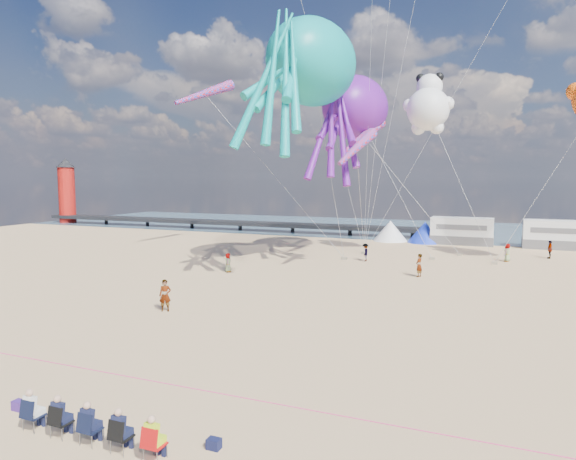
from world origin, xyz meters
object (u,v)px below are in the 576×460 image
object	(u,v)px
tent_blue	(425,232)
sandbag_e	(364,253)
motorhome_1	(557,235)
sandbag_a	(344,258)
kite_octopus_purple	(355,108)
tent_white	(390,231)
cooler_navy	(214,444)
beachgoer_2	(365,252)
beachgoer_5	(419,265)
standing_person	(165,295)
spectator_row	(91,422)
beachgoer_6	(507,253)
motorhome_0	(462,231)
kite_octopus_teal	(312,63)
lighthouse	(67,195)
sandbag_b	(432,258)
windsock_right	(356,148)
beachgoer_3	(550,250)
kite_panda	(428,109)
windsock_mid	(363,137)
sandbag_d	(460,255)
beachgoer_0	(228,263)
windsock_left	(204,94)
sandbag_c	(494,263)
cooler_purple	(19,405)

from	to	relation	value
tent_blue	sandbag_e	size ratio (longest dim) A/B	8.00
motorhome_1	sandbag_a	distance (m)	24.13
kite_octopus_purple	tent_white	bearing A→B (deg)	69.03
cooler_navy	sandbag_e	distance (m)	37.26
beachgoer_2	beachgoer_5	xyz separation A→B (m)	(5.51, -5.58, 0.09)
standing_person	sandbag_a	world-z (taller)	standing_person
spectator_row	beachgoer_6	xyz separation A→B (m)	(11.30, 38.58, 0.16)
motorhome_0	tent_blue	distance (m)	4.01
cooler_navy	kite_octopus_teal	size ratio (longest dim) A/B	0.03
cooler_navy	kite_octopus_purple	world-z (taller)	kite_octopus_purple
tent_white	kite_octopus_purple	size ratio (longest dim) A/B	0.32
sandbag_e	sandbag_a	bearing A→B (deg)	-102.81
lighthouse	sandbag_b	distance (m)	62.55
windsock_right	motorhome_1	bearing A→B (deg)	69.95
standing_person	beachgoer_3	world-z (taller)	standing_person
beachgoer_5	motorhome_0	bearing A→B (deg)	-165.69
kite_panda	sandbag_e	bearing A→B (deg)	167.63
spectator_row	kite_panda	distance (m)	40.00
tent_blue	windsock_mid	xyz separation A→B (m)	(-3.66, -14.77, 9.90)
beachgoer_5	kite_panda	bearing A→B (deg)	-155.84
windsock_right	sandbag_e	bearing A→B (deg)	116.38
sandbag_a	kite_octopus_purple	size ratio (longest dim) A/B	0.04
sandbag_e	sandbag_d	bearing A→B (deg)	15.13
beachgoer_0	standing_person	bearing A→B (deg)	170.23
motorhome_1	standing_person	xyz separation A→B (m)	(-22.95, -36.49, -0.60)
kite_octopus_teal	beachgoer_0	bearing A→B (deg)	-145.51
motorhome_0	cooler_navy	bearing A→B (deg)	-93.96
motorhome_1	cooler_navy	size ratio (longest dim) A/B	17.37
motorhome_0	windsock_right	bearing A→B (deg)	-106.59
sandbag_d	beachgoer_0	bearing A→B (deg)	-136.33
beachgoer_0	sandbag_d	xyz separation A→B (m)	(16.46, 15.72, -0.64)
sandbag_e	kite_octopus_teal	world-z (taller)	kite_octopus_teal
motorhome_0	standing_person	distance (m)	38.89
beachgoer_2	sandbag_b	xyz separation A→B (m)	(5.44, 3.11, -0.68)
beachgoer_3	sandbag_a	bearing A→B (deg)	-61.59
cooler_navy	windsock_left	bearing A→B (deg)	121.67
lighthouse	beachgoer_2	xyz separation A→B (m)	(54.82, -19.32, -3.71)
spectator_row	windsock_right	bearing A→B (deg)	89.48
spectator_row	sandbag_c	distance (m)	37.93
standing_person	sandbag_d	xyz separation A→B (m)	(13.91, 27.54, -0.79)
beachgoer_6	sandbag_d	bearing A→B (deg)	-86.16
lighthouse	windsock_left	size ratio (longest dim) A/B	1.21
beachgoer_0	kite_octopus_teal	bearing A→B (deg)	-83.56
tent_blue	cooler_purple	distance (m)	49.02
standing_person	sandbag_b	xyz separation A→B (m)	(11.71, 24.27, -0.79)
sandbag_e	windsock_left	world-z (taller)	windsock_left
motorhome_1	beachgoer_3	xyz separation A→B (m)	(-1.26, -7.41, -0.66)
lighthouse	sandbag_a	world-z (taller)	lighthouse
beachgoer_0	cooler_purple	bearing A→B (deg)	171.14
beachgoer_2	tent_white	bearing A→B (deg)	177.09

